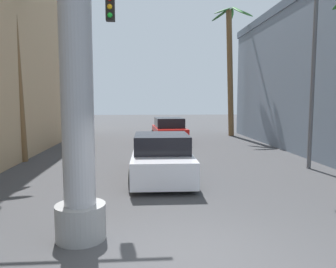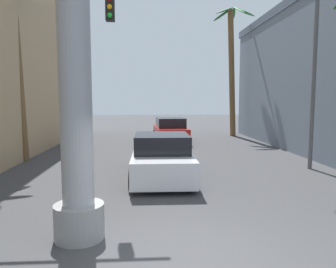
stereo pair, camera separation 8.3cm
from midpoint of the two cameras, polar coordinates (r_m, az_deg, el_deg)
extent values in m
plane|color=#424244|center=(15.54, -1.45, -4.14)|extent=(87.15, 87.15, 0.00)
cylinder|color=gray|center=(6.90, -15.29, -14.50)|extent=(0.98, 0.98, 0.70)
cylinder|color=#59595E|center=(14.06, 23.76, 9.33)|extent=(0.16, 0.16, 7.35)
cube|color=black|center=(9.78, -10.29, 20.79)|extent=(0.24, 0.24, 0.70)
sphere|color=yellow|center=(9.66, -10.37, 20.98)|extent=(0.14, 0.14, 0.14)
sphere|color=green|center=(9.60, -10.35, 19.72)|extent=(0.14, 0.14, 0.14)
cylinder|color=black|center=(13.56, -5.65, -4.30)|extent=(0.23, 0.64, 0.64)
cylinder|color=black|center=(13.62, 2.28, -4.23)|extent=(0.23, 0.64, 0.64)
cylinder|color=black|center=(10.04, -6.42, -7.99)|extent=(0.23, 0.64, 0.64)
cylinder|color=black|center=(10.12, 4.35, -7.86)|extent=(0.23, 0.64, 0.64)
cube|color=silver|center=(11.74, -1.40, -4.69)|extent=(2.02, 5.16, 0.80)
cube|color=black|center=(11.25, -1.34, -1.55)|extent=(1.84, 2.18, 0.60)
cylinder|color=black|center=(22.78, -2.65, -0.08)|extent=(0.26, 0.65, 0.64)
cylinder|color=black|center=(22.99, 1.78, -0.02)|extent=(0.26, 0.65, 0.64)
cylinder|color=black|center=(19.80, -1.93, -1.00)|extent=(0.26, 0.65, 0.64)
cylinder|color=black|center=(20.05, 3.16, -0.92)|extent=(0.26, 0.65, 0.64)
cube|color=red|center=(21.36, 0.07, 0.17)|extent=(2.13, 4.40, 0.80)
cube|color=black|center=(21.30, 0.07, 2.04)|extent=(1.87, 2.46, 0.60)
cylinder|color=brown|center=(25.22, 10.66, 10.21)|extent=(0.78, 0.43, 9.25)
ellipsoid|color=#326A2D|center=(26.06, 12.82, 19.97)|extent=(1.66, 0.54, 0.64)
ellipsoid|color=#2E782D|center=(26.57, 10.83, 19.75)|extent=(0.64, 1.67, 0.62)
ellipsoid|color=#2A5D2D|center=(26.02, 9.15, 19.86)|extent=(1.47, 1.16, 0.90)
ellipsoid|color=#2D612D|center=(25.24, 9.45, 20.44)|extent=(1.60, 1.01, 0.72)
ellipsoid|color=#2E6E2D|center=(25.02, 11.93, 20.40)|extent=(0.67, 1.58, 0.88)
cylinder|color=brown|center=(15.83, -24.91, 9.97)|extent=(0.58, 0.35, 7.98)
cylinder|color=gray|center=(19.27, -17.13, -1.20)|extent=(0.14, 0.14, 0.81)
cylinder|color=gray|center=(19.46, -16.94, -1.13)|extent=(0.14, 0.14, 0.81)
cylinder|color=#26262D|center=(19.30, -17.10, 0.85)|extent=(0.37, 0.37, 0.56)
sphere|color=tan|center=(19.27, -17.14, 2.00)|extent=(0.22, 0.22, 0.22)
camera|label=1|loc=(0.04, -90.23, -0.02)|focal=35.00mm
camera|label=2|loc=(0.04, 89.77, 0.02)|focal=35.00mm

